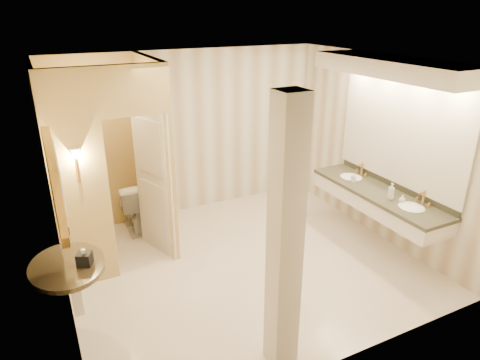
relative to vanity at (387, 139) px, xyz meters
The scene contains 16 objects.
floor 2.59m from the vanity, 168.57° to the left, with size 4.50×4.50×0.00m, color white.
ceiling 2.29m from the vanity, 168.57° to the left, with size 4.50×4.50×0.00m, color white.
wall_back 3.12m from the vanity, 129.51° to the left, with size 4.50×0.02×2.70m, color silver.
wall_front 2.56m from the vanity, 141.05° to the right, with size 4.50×0.02×2.70m, color silver.
wall_left 4.26m from the vanity, behind, with size 0.02×4.00×2.70m, color silver.
wall_right 0.56m from the vanity, 55.90° to the left, with size 0.02×4.00×2.70m, color silver.
toilet_closet 3.40m from the vanity, 156.14° to the left, with size 1.50×1.55×2.70m.
wall_sconce 3.99m from the vanity, 168.00° to the left, with size 0.14×0.14×0.42m.
vanity is the anchor object (origin of this frame).
console_shelf 4.20m from the vanity, behind, with size 0.92×0.92×1.91m.
pillar 2.77m from the vanity, 151.85° to the right, with size 0.25×0.25×2.70m, color silver.
tissue_box 4.10m from the vanity, behind, with size 0.14×0.14×0.14m, color black.
toilet 3.90m from the vanity, 146.11° to the left, with size 0.46×0.81×0.82m, color white.
soap_bottle_a 0.82m from the vanity, 106.73° to the left, with size 0.06×0.06×0.13m, color beige.
soap_bottle_b 0.83m from the vanity, 95.90° to the right, with size 0.08×0.08×0.11m, color silver.
soap_bottle_c 0.71m from the vanity, 108.58° to the right, with size 0.09×0.09×0.23m, color #C6B28C.
Camera 1 is at (-2.30, -4.51, 3.29)m, focal length 32.00 mm.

